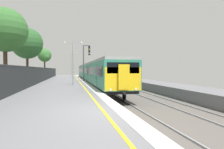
# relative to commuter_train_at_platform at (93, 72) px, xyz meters

# --- Properties ---
(ground) EXTENTS (17.40, 110.00, 1.21)m
(ground) POSITION_rel_commuter_train_at_platform_xyz_m (0.54, -25.53, -1.88)
(ground) COLOR slate
(commuter_train_at_platform) EXTENTS (2.83, 39.75, 3.81)m
(commuter_train_at_platform) POSITION_rel_commuter_train_at_platform_xyz_m (0.00, 0.00, 0.00)
(commuter_train_at_platform) COLOR #2D846B
(commuter_train_at_platform) RESTS_ON ground
(signal_gantry) EXTENTS (1.10, 0.24, 5.32)m
(signal_gantry) POSITION_rel_commuter_train_at_platform_xyz_m (-1.48, -3.50, 2.04)
(signal_gantry) COLOR #47474C
(signal_gantry) RESTS_ON ground
(platform_lamp_mid) EXTENTS (2.00, 0.20, 4.83)m
(platform_lamp_mid) POSITION_rel_commuter_train_at_platform_xyz_m (-3.40, -11.25, 1.64)
(platform_lamp_mid) COLOR #93999E
(platform_lamp_mid) RESTS_ON ground
(platform_lamp_far) EXTENTS (2.00, 0.20, 5.72)m
(platform_lamp_far) POSITION_rel_commuter_train_at_platform_xyz_m (-3.40, 13.14, 2.10)
(platform_lamp_far) COLOR #93999E
(platform_lamp_far) RESTS_ON ground
(background_tree_left) EXTENTS (2.87, 2.88, 6.22)m
(background_tree_left) POSITION_rel_commuter_train_at_platform_xyz_m (-8.99, 11.91, 3.41)
(background_tree_left) COLOR #473323
(background_tree_left) RESTS_ON ground
(background_tree_right) EXTENTS (4.45, 4.45, 7.70)m
(background_tree_right) POSITION_rel_commuter_train_at_platform_xyz_m (-9.78, -2.53, 4.04)
(background_tree_right) COLOR #473323
(background_tree_right) RESTS_ON ground
(background_tree_back) EXTENTS (4.32, 4.32, 7.74)m
(background_tree_back) POSITION_rel_commuter_train_at_platform_xyz_m (-9.92, -12.15, 4.21)
(background_tree_back) COLOR #473323
(background_tree_back) RESTS_ON ground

